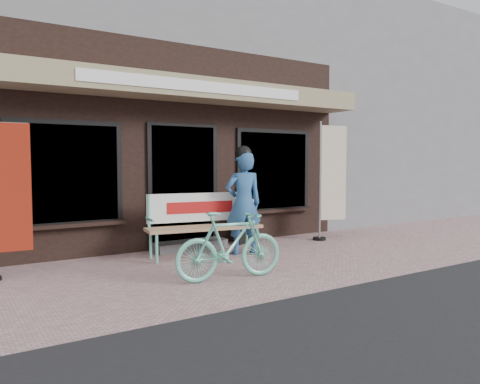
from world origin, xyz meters
TOP-DOWN VIEW (x-y plane):
  - ground at (0.00, 0.00)m, footprint 70.00×70.00m
  - storefront at (0.00, 4.96)m, footprint 7.00×6.77m
  - neighbor_right_near at (8.50, 5.50)m, footprint 10.00×7.00m
  - bench at (-0.06, 1.15)m, footprint 1.93×0.77m
  - person at (0.57, 0.91)m, footprint 0.69×0.54m
  - bicycle at (-0.50, -0.42)m, footprint 1.53×0.60m
  - nobori_red at (-2.90, 1.18)m, footprint 0.62×0.24m
  - nobori_cream at (2.79, 1.17)m, footprint 0.68×0.35m
  - menu_stand at (1.15, 1.72)m, footprint 0.45×0.23m

SIDE VIEW (x-z plane):
  - ground at x=0.00m, z-range 0.00..0.00m
  - bicycle at x=-0.50m, z-range 0.00..0.89m
  - menu_stand at x=1.15m, z-range 0.01..0.91m
  - bench at x=-0.06m, z-range 0.09..1.11m
  - person at x=0.57m, z-range -0.02..1.78m
  - nobori_red at x=-2.90m, z-range 0.03..2.14m
  - nobori_cream at x=2.79m, z-range 0.04..2.34m
  - neighbor_right_near at x=8.50m, z-range 0.00..5.60m
  - storefront at x=0.00m, z-range -0.01..5.99m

